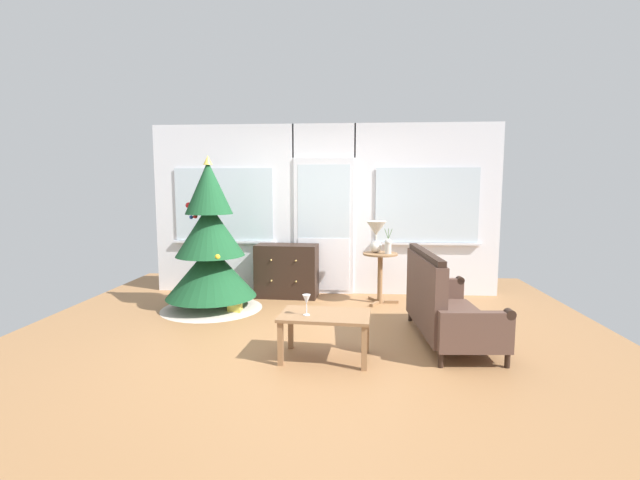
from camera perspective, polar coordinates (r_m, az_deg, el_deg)
ground_plane at (r=4.92m, az=-1.06°, el=-12.41°), size 6.76×6.76×0.00m
back_wall_with_door at (r=6.73m, az=0.50°, el=3.91°), size 5.20×0.14×2.55m
christmas_tree at (r=6.06m, az=-13.86°, el=-1.44°), size 1.34×1.34×2.02m
dresser_cabinet at (r=6.60m, az=-4.27°, el=-3.94°), size 0.93×0.49×0.78m
settee_sofa at (r=4.90m, az=15.39°, el=-8.15°), size 0.80×1.57×0.96m
side_table at (r=6.26m, az=7.71°, el=-3.54°), size 0.50×0.48×0.71m
table_lamp at (r=6.23m, az=7.21°, el=0.98°), size 0.28×0.28×0.44m
flower_vase at (r=6.16m, az=8.72°, el=-0.68°), size 0.11×0.10×0.35m
coffee_table at (r=4.26m, az=0.66°, el=-10.29°), size 0.88×0.58×0.43m
wine_glass at (r=4.16m, az=-1.74°, el=-7.72°), size 0.08×0.08×0.20m
gift_box at (r=5.90m, az=-10.83°, el=-8.41°), size 0.16×0.15×0.16m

